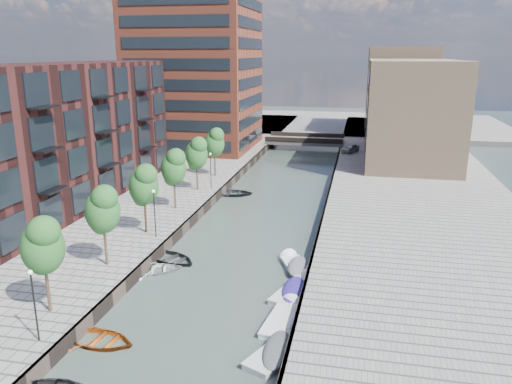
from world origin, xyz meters
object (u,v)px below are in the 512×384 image
(tree_3, at_px, (144,184))
(motorboat_3, at_px, (296,290))
(tree_5, at_px, (196,152))
(sloop_2, at_px, (101,343))
(tree_2, at_px, (102,208))
(motorboat_1, at_px, (282,349))
(bridge, at_px, (305,141))
(motorboat_4, at_px, (296,266))
(tree_6, at_px, (214,142))
(motorboat_2, at_px, (284,318))
(sloop_1, at_px, (172,261))
(car, at_px, (350,148))
(tree_4, at_px, (174,166))
(sloop_3, at_px, (156,272))
(sloop_4, at_px, (232,195))
(tree_1, at_px, (42,244))

(tree_3, distance_m, motorboat_3, 16.27)
(tree_5, xyz_separation_m, sloop_2, (3.83, -29.17, -5.31))
(tree_2, bearing_deg, motorboat_1, -26.19)
(bridge, relative_size, motorboat_4, 2.77)
(tree_6, height_order, motorboat_2, tree_6)
(tree_3, height_order, motorboat_2, tree_3)
(tree_5, distance_m, motorboat_3, 25.41)
(tree_5, bearing_deg, motorboat_3, -55.90)
(tree_6, relative_size, motorboat_2, 1.26)
(tree_6, xyz_separation_m, sloop_1, (3.58, -24.35, -5.31))
(motorboat_2, distance_m, car, 50.37)
(car, bearing_deg, sloop_2, -78.00)
(tree_4, relative_size, sloop_3, 1.46)
(tree_3, height_order, car, tree_3)
(bridge, height_order, sloop_4, bridge)
(sloop_1, bearing_deg, car, 7.81)
(bridge, relative_size, tree_6, 2.18)
(motorboat_2, height_order, motorboat_4, motorboat_2)
(tree_3, bearing_deg, motorboat_4, -11.26)
(bridge, xyz_separation_m, tree_2, (-8.50, -54.00, 3.92))
(tree_5, xyz_separation_m, motorboat_2, (13.68, -24.34, -5.22))
(tree_1, relative_size, tree_4, 1.00)
(tree_1, distance_m, tree_4, 21.00)
(tree_2, distance_m, tree_6, 28.00)
(sloop_2, height_order, sloop_3, sloop_2)
(motorboat_3, bearing_deg, tree_3, 154.65)
(bridge, xyz_separation_m, tree_1, (-8.50, -61.00, 3.92))
(motorboat_1, bearing_deg, tree_5, 116.77)
(tree_5, xyz_separation_m, sloop_1, (3.58, -17.35, -5.31))
(tree_4, relative_size, sloop_1, 1.34)
(tree_5, relative_size, sloop_3, 1.46)
(bridge, distance_m, sloop_2, 62.36)
(sloop_1, bearing_deg, motorboat_4, -61.81)
(tree_1, height_order, tree_6, same)
(tree_6, bearing_deg, motorboat_1, -68.04)
(tree_1, height_order, motorboat_4, tree_1)
(bridge, distance_m, tree_4, 41.08)
(sloop_4, height_order, motorboat_1, motorboat_1)
(sloop_2, bearing_deg, bridge, 1.75)
(sloop_1, bearing_deg, tree_1, -174.40)
(motorboat_1, height_order, motorboat_2, motorboat_1)
(tree_2, distance_m, motorboat_4, 14.97)
(sloop_3, height_order, motorboat_4, motorboat_4)
(motorboat_3, xyz_separation_m, motorboat_4, (-0.57, 3.95, -0.01))
(motorboat_4, bearing_deg, sloop_3, -164.52)
(tree_5, distance_m, motorboat_2, 28.40)
(tree_4, height_order, tree_5, same)
(sloop_2, height_order, car, car)
(sloop_1, xyz_separation_m, motorboat_4, (9.80, 0.69, 0.18))
(tree_2, relative_size, tree_4, 1.00)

